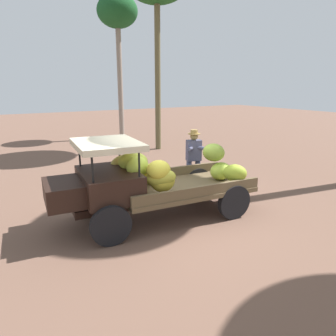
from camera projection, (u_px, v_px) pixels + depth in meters
The scene contains 6 objects.
ground_plane at pixel (163, 217), 7.06m from camera, with size 60.00×60.00×0.00m, color brown.
truck at pixel (144, 181), 6.69m from camera, with size 4.56×2.08×1.83m.
farmer at pixel (194, 156), 8.68m from camera, with size 0.54×0.50×1.73m.
wooden_crate at pixel (234, 183), 8.67m from camera, with size 0.45×0.36×0.51m, color olive.
loose_banana_bunch at pixel (189, 173), 10.03m from camera, with size 0.51×0.37×0.30m, color #89B744.
forest_tree_7 at pixel (117, 15), 15.99m from camera, with size 2.11×2.11×7.44m.
Camera 1 is at (3.20, 5.69, 2.92)m, focal length 33.12 mm.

